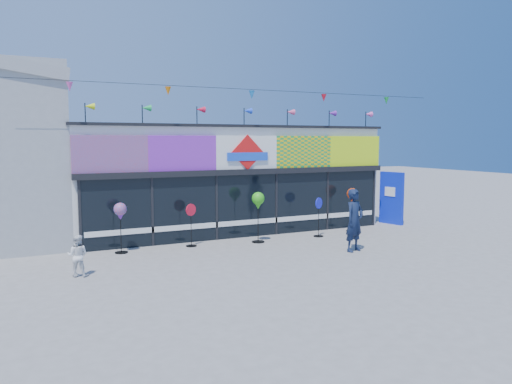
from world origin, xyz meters
TOP-DOWN VIEW (x-y plane):
  - ground at (0.00, 0.00)m, footprint 80.00×80.00m
  - kite_shop at (0.00, 5.94)m, footprint 16.00×5.70m
  - blue_sign at (6.73, 3.37)m, footprint 0.43×1.11m
  - spinner_0 at (-4.67, 2.77)m, footprint 0.40×0.40m
  - spinner_1 at (-2.36, 2.75)m, footprint 0.39×0.37m
  - spinner_2 at (-0.06, 2.37)m, footprint 0.45×0.45m
  - spinner_3 at (2.40, 2.32)m, footprint 0.38×0.37m
  - spinner_4 at (4.15, 2.66)m, footprint 0.43×0.43m
  - adult_man at (2.08, -0.24)m, footprint 0.84×0.67m
  - child at (-6.21, 0.51)m, footprint 0.61×0.49m

SIDE VIEW (x-z plane):
  - ground at x=0.00m, z-range 0.00..0.00m
  - child at x=-6.21m, z-range 0.00..1.10m
  - spinner_1 at x=-2.36m, z-range 0.04..1.48m
  - spinner_3 at x=2.40m, z-range 0.04..1.49m
  - adult_man at x=2.08m, z-range 0.00..2.00m
  - blue_sign at x=6.73m, z-range 0.01..2.21m
  - spinner_0 at x=-4.67m, z-range 0.48..2.08m
  - spinner_4 at x=4.15m, z-range 0.51..2.20m
  - spinner_2 at x=-0.06m, z-range 0.53..2.29m
  - kite_shop at x=0.00m, z-range -0.61..4.70m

